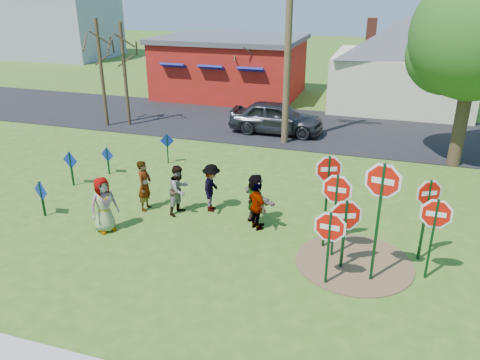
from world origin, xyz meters
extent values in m
plane|color=#355D1A|center=(0.00, 0.00, 0.00)|extent=(120.00, 120.00, 0.00)
cube|color=black|center=(0.00, 11.50, 0.02)|extent=(120.00, 7.50, 0.04)
cylinder|color=brown|center=(4.50, -1.00, 0.01)|extent=(3.20, 3.20, 0.03)
cube|color=maroon|center=(-5.50, 18.00, 1.80)|extent=(9.00, 7.00, 3.60)
cube|color=#4C4C51|center=(-5.50, 18.00, 3.75)|extent=(9.40, 7.40, 0.30)
cube|color=navy|center=(-8.00, 14.40, 2.40)|extent=(1.60, 0.78, 0.45)
cube|color=navy|center=(-5.50, 14.40, 2.40)|extent=(1.60, 0.78, 0.45)
cube|color=navy|center=(-3.00, 14.40, 2.40)|extent=(1.60, 0.78, 0.45)
cube|color=beige|center=(5.50, 18.00, 1.60)|extent=(8.00, 7.00, 3.20)
pyramid|color=#4C4C51|center=(5.50, 18.00, 5.40)|extent=(9.40, 9.40, 2.20)
cube|color=brown|center=(3.50, 17.00, 4.60)|extent=(0.55, 0.55, 1.40)
cube|color=brown|center=(7.50, 19.00, 4.60)|extent=(0.55, 0.55, 1.40)
cube|color=#8C939E|center=(-28.00, 30.00, 4.00)|extent=(10.00, 8.00, 8.00)
cube|color=#0E3317|center=(3.89, -2.19, 1.01)|extent=(0.06, 0.08, 2.02)
cylinder|color=white|center=(3.89, -2.19, 1.63)|extent=(1.08, 0.08, 1.08)
cylinder|color=red|center=(3.89, -2.19, 1.63)|extent=(0.93, 0.07, 0.93)
cube|color=white|center=(3.89, -2.19, 1.63)|extent=(0.47, 0.03, 0.13)
cube|color=#0E3317|center=(3.55, -0.40, 1.40)|extent=(0.08, 0.08, 2.81)
cylinder|color=white|center=(3.55, -0.40, 2.44)|extent=(0.94, 0.42, 1.02)
cylinder|color=red|center=(3.55, -0.40, 2.44)|extent=(0.82, 0.37, 0.88)
cube|color=white|center=(3.55, -0.40, 2.44)|extent=(0.41, 0.18, 0.13)
cylinder|color=gold|center=(3.55, -0.40, 2.44)|extent=(0.94, 0.41, 1.02)
cube|color=#0E3317|center=(4.98, -1.68, 1.61)|extent=(0.08, 0.09, 3.22)
cylinder|color=white|center=(4.98, -1.68, 2.78)|extent=(1.17, 0.22, 1.19)
cylinder|color=red|center=(4.98, -1.68, 2.78)|extent=(1.01, 0.20, 1.02)
cube|color=white|center=(4.98, -1.68, 2.78)|extent=(0.52, 0.10, 0.15)
cube|color=#0E3317|center=(6.18, -0.26, 1.19)|extent=(0.08, 0.08, 2.38)
cylinder|color=white|center=(6.18, -0.26, 2.02)|extent=(0.87, 0.49, 0.99)
cylinder|color=red|center=(6.18, -0.26, 2.02)|extent=(0.76, 0.43, 0.85)
cube|color=white|center=(6.18, -0.26, 2.02)|extent=(0.38, 0.22, 0.12)
cylinder|color=gold|center=(6.18, -0.26, 2.02)|extent=(0.87, 0.49, 0.99)
cube|color=#0E3317|center=(4.17, -1.34, 1.00)|extent=(0.09, 0.10, 1.99)
cylinder|color=white|center=(4.17, -1.34, 1.57)|extent=(1.10, 0.45, 1.18)
cylinder|color=red|center=(4.17, -1.34, 1.57)|extent=(0.95, 0.40, 1.02)
cube|color=white|center=(4.17, -1.34, 1.57)|extent=(0.49, 0.20, 0.15)
cube|color=#0E3317|center=(6.33, -1.15, 1.12)|extent=(0.06, 0.07, 2.25)
cylinder|color=white|center=(6.33, -1.15, 1.86)|extent=(1.07, 0.04, 1.07)
cylinder|color=red|center=(6.33, -1.15, 1.86)|extent=(0.92, 0.04, 0.92)
cube|color=white|center=(6.33, -1.15, 1.86)|extent=(0.47, 0.02, 0.13)
cylinder|color=gold|center=(6.33, -1.15, 1.86)|extent=(1.07, 0.03, 1.07)
cube|color=#0E3317|center=(3.86, -0.82, 1.22)|extent=(0.06, 0.08, 2.45)
cylinder|color=white|center=(3.86, -0.82, 2.04)|extent=(1.10, 0.10, 1.10)
cylinder|color=red|center=(3.86, -0.82, 2.04)|extent=(0.95, 0.09, 0.95)
cube|color=white|center=(3.86, -0.82, 2.04)|extent=(0.48, 0.04, 0.14)
cube|color=#0E3317|center=(-5.50, -1.22, 0.61)|extent=(0.07, 0.08, 1.22)
cube|color=navy|center=(-5.50, -1.22, 0.90)|extent=(0.66, 0.24, 0.69)
cube|color=#0E3317|center=(-6.15, 1.22, 0.67)|extent=(0.06, 0.07, 1.34)
cube|color=navy|center=(-6.15, 1.22, 1.02)|extent=(0.67, 0.11, 0.67)
cube|color=#0E3317|center=(-5.50, 2.66, 0.56)|extent=(0.06, 0.07, 1.11)
cube|color=navy|center=(-5.50, 2.66, 0.82)|extent=(0.61, 0.12, 0.61)
cube|color=#0E3317|center=(-3.77, 4.50, 0.65)|extent=(0.06, 0.07, 1.29)
cube|color=navy|center=(-3.77, 4.50, 1.01)|extent=(0.58, 0.19, 0.60)
imported|color=#49599B|center=(-3.00, -1.47, 0.89)|extent=(0.94, 1.04, 1.78)
imported|color=#1D6657|center=(-2.54, 0.26, 0.87)|extent=(0.45, 0.65, 1.74)
imported|color=#974537|center=(-1.32, 0.35, 0.84)|extent=(0.83, 0.96, 1.69)
imported|color=#35363B|center=(-0.38, 0.86, 0.82)|extent=(0.73, 1.12, 1.64)
imported|color=#4E315A|center=(1.42, 0.05, 0.76)|extent=(0.92, 0.86, 1.52)
imported|color=#1C5738|center=(1.27, 0.42, 0.84)|extent=(1.49, 1.40, 1.68)
imported|color=#2B2A2F|center=(-0.40, 10.13, 0.85)|extent=(4.73, 1.91, 1.61)
cylinder|color=#4C3823|center=(0.36, 8.70, 4.96)|extent=(0.31, 0.31, 9.92)
cylinder|color=#382819|center=(7.82, 7.98, 2.12)|extent=(0.54, 0.54, 4.24)
sphere|color=#214913|center=(7.82, 7.98, 5.29)|extent=(5.01, 5.01, 5.01)
sphere|color=#214913|center=(6.96, 8.75, 4.43)|extent=(3.27, 3.27, 3.27)
cylinder|color=#382819|center=(-8.32, 9.16, 2.68)|extent=(0.18, 0.18, 5.36)
cylinder|color=#382819|center=(-3.49, 14.83, 1.94)|extent=(0.18, 0.18, 3.88)
cylinder|color=#382819|center=(-9.41, 8.70, 2.77)|extent=(0.18, 0.18, 5.54)
camera|label=1|loc=(4.84, -12.41, 7.08)|focal=35.00mm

